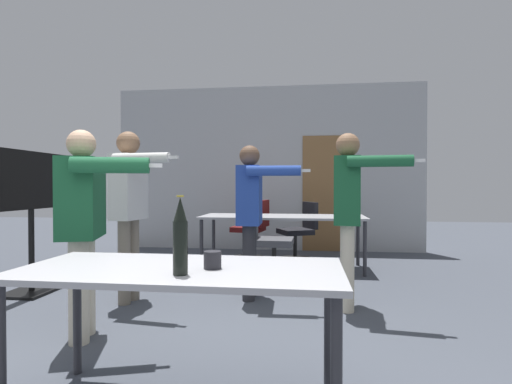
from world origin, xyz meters
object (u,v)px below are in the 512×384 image
person_center_tall (130,198)px  drink_cup (213,260)px  person_right_polo (84,215)px  person_near_casual (251,206)px  person_left_plaid (349,203)px  office_chair_mid_tucked (253,231)px  office_chair_far_left (300,233)px  tv_screen (31,204)px  office_chair_far_right (268,244)px  beer_bottle (180,237)px

person_center_tall → drink_cup: bearing=42.0°
person_right_polo → person_near_casual: bearing=120.9°
person_left_plaid → drink_cup: (-0.86, -1.85, -0.21)m
person_left_plaid → office_chair_mid_tucked: bearing=-146.1°
person_right_polo → office_chair_far_left: size_ratio=1.75×
person_right_polo → office_chair_mid_tucked: bearing=149.4°
person_center_tall → person_left_plaid: bearing=97.9°
tv_screen → office_chair_mid_tucked: 3.16m
office_chair_far_left → person_near_casual: bearing=142.1°
person_left_plaid → office_chair_far_left: bearing=-161.5°
person_right_polo → office_chair_far_right: size_ratio=1.69×
tv_screen → office_chair_mid_tucked: bearing=-42.4°
person_right_polo → drink_cup: person_right_polo is taller
tv_screen → office_chair_far_left: 3.72m
person_right_polo → office_chair_mid_tucked: person_right_polo is taller
tv_screen → beer_bottle: tv_screen is taller
beer_bottle → drink_cup: bearing=53.2°
person_right_polo → office_chair_mid_tucked: size_ratio=1.69×
person_center_tall → office_chair_far_right: person_center_tall is taller
office_chair_mid_tucked → person_right_polo: bearing=177.2°
person_right_polo → office_chair_far_right: bearing=132.5°
person_left_plaid → office_chair_far_left: person_left_plaid is taller
person_near_casual → beer_bottle: (-0.02, -2.24, -0.03)m
tv_screen → person_right_polo: 1.71m
person_center_tall → office_chair_mid_tucked: (0.89, 2.49, -0.60)m
person_near_casual → drink_cup: size_ratio=17.68×
tv_screen → person_right_polo: person_right_polo is taller
person_left_plaid → office_chair_far_left: size_ratio=1.83×
person_near_casual → person_right_polo: person_right_polo is taller
person_center_tall → drink_cup: 2.23m
person_center_tall → tv_screen: bearing=-91.9°
person_left_plaid → office_chair_far_left: 2.59m
person_left_plaid → office_chair_mid_tucked: (-1.25, 2.44, -0.56)m
beer_bottle → drink_cup: beer_bottle is taller
person_right_polo → office_chair_mid_tucked: 3.57m
office_chair_far_left → person_left_plaid: bearing=165.2°
person_center_tall → person_right_polo: 0.96m
person_near_casual → person_right_polo: (-1.10, -1.23, -0.01)m
office_chair_mid_tucked → drink_cup: 4.33m
drink_cup → person_center_tall: bearing=125.2°
person_near_casual → person_right_polo: bearing=-43.6°
person_right_polo → office_chair_far_right: person_right_polo is taller
beer_bottle → office_chair_far_right: bearing=87.9°
tv_screen → office_chair_far_left: tv_screen is taller
office_chair_mid_tucked → beer_bottle: bearing=-166.0°
person_left_plaid → beer_bottle: 2.24m
person_near_casual → office_chair_mid_tucked: bearing=-174.4°
person_left_plaid → office_chair_far_left: (-0.51, 2.47, -0.58)m
tv_screen → person_center_tall: person_center_tall is taller
person_near_casual → person_left_plaid: bearing=74.5°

